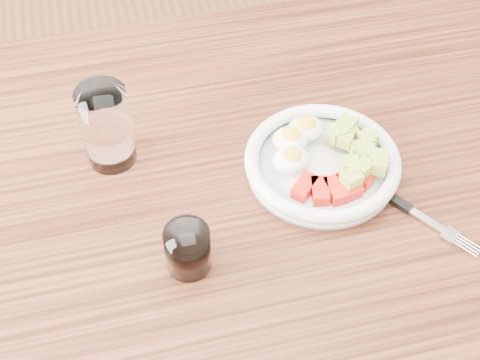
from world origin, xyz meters
name	(u,v)px	position (x,y,z in m)	size (l,w,h in m)	color
dining_table	(248,238)	(0.00, 0.00, 0.67)	(1.50, 0.90, 0.77)	brown
bowl	(323,161)	(0.12, 0.03, 0.79)	(0.23, 0.23, 0.06)	white
fork	(398,202)	(0.20, -0.06, 0.77)	(0.13, 0.18, 0.01)	black
water_glass	(107,127)	(-0.18, 0.12, 0.84)	(0.07, 0.07, 0.13)	white
coffee_glass	(188,249)	(-0.10, -0.09, 0.80)	(0.06, 0.06, 0.07)	white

